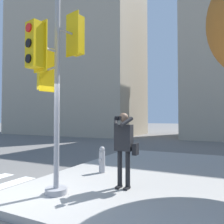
% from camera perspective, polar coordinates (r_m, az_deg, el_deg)
% --- Properties ---
extents(ground_plane, '(160.00, 160.00, 0.00)m').
position_cam_1_polar(ground_plane, '(5.26, -25.69, -21.05)').
color(ground_plane, slate).
extents(sidewalk_corner, '(8.00, 8.00, 0.16)m').
position_cam_1_polar(sidewalk_corner, '(6.79, 23.08, -15.88)').
color(sidewalk_corner, '#9E9B96').
rests_on(sidewalk_corner, ground_plane).
extents(traffic_signal_pole, '(0.99, 1.41, 4.52)m').
position_cam_1_polar(traffic_signal_pole, '(5.07, -14.85, 11.14)').
color(traffic_signal_pole, '#939399').
rests_on(traffic_signal_pole, sidewalk_corner).
extents(person_photographer, '(0.58, 0.54, 1.73)m').
position_cam_1_polar(person_photographer, '(5.10, 3.18, -8.06)').
color(person_photographer, black).
rests_on(person_photographer, sidewalk_corner).
extents(fire_hydrant, '(0.18, 0.24, 0.77)m').
position_cam_1_polar(fire_hydrant, '(6.62, -2.63, -12.32)').
color(fire_hydrant, '#99999E').
rests_on(fire_hydrant, sidewalk_corner).
extents(building_left, '(15.44, 8.29, 22.59)m').
position_cam_1_polar(building_left, '(27.85, -9.45, 18.32)').
color(building_left, tan).
rests_on(building_left, ground_plane).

